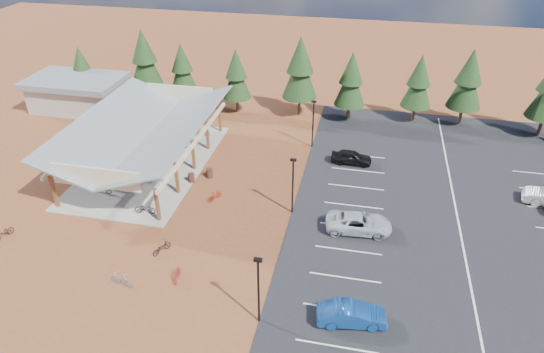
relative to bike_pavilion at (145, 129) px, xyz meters
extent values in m
plane|color=brown|center=(10.00, -7.00, -3.82)|extent=(140.00, 140.00, 0.00)
cube|color=black|center=(28.50, -4.00, -3.80)|extent=(27.00, 44.00, 0.04)
cube|color=gray|center=(0.00, 0.00, -3.77)|extent=(10.60, 18.60, 0.10)
cube|color=#602C1B|center=(-4.60, -8.40, -2.22)|extent=(0.25, 0.25, 3.00)
cube|color=#602C1B|center=(-4.60, -4.20, -2.22)|extent=(0.25, 0.25, 3.00)
cube|color=#602C1B|center=(-4.60, 0.00, -2.22)|extent=(0.25, 0.25, 3.00)
cube|color=#602C1B|center=(-4.60, 4.20, -2.22)|extent=(0.25, 0.25, 3.00)
cube|color=#602C1B|center=(-4.60, 8.40, -2.22)|extent=(0.25, 0.25, 3.00)
cube|color=#602C1B|center=(4.60, -8.40, -2.22)|extent=(0.25, 0.25, 3.00)
cube|color=#602C1B|center=(4.60, -4.20, -2.22)|extent=(0.25, 0.25, 3.00)
cube|color=#602C1B|center=(4.60, 0.00, -2.22)|extent=(0.25, 0.25, 3.00)
cube|color=#602C1B|center=(4.60, 4.20, -2.22)|extent=(0.25, 0.25, 3.00)
cube|color=#602C1B|center=(4.60, 8.40, -2.22)|extent=(0.25, 0.25, 3.00)
cube|color=beige|center=(-5.00, 0.00, -0.72)|extent=(0.22, 18.00, 0.35)
cube|color=beige|center=(5.00, 0.00, -0.72)|extent=(0.22, 18.00, 0.35)
cube|color=slate|center=(-2.90, 0.00, 0.18)|extent=(5.85, 19.40, 2.13)
cube|color=slate|center=(2.90, 0.00, 0.18)|extent=(5.85, 19.40, 2.13)
cube|color=beige|center=(0.00, -9.00, 0.08)|extent=(7.50, 0.15, 1.80)
cube|color=beige|center=(0.00, 9.00, 0.08)|extent=(7.50, 0.15, 1.80)
cube|color=#ADA593|center=(-14.00, 11.00, -2.22)|extent=(10.00, 6.00, 3.20)
cube|color=slate|center=(-14.00, 11.00, -0.27)|extent=(11.00, 7.00, 0.70)
cylinder|color=black|center=(15.00, -17.00, -1.32)|extent=(0.14, 0.14, 5.00)
cube|color=black|center=(15.00, -17.00, 1.23)|extent=(0.50, 0.25, 0.18)
cylinder|color=black|center=(15.00, -5.00, -1.32)|extent=(0.14, 0.14, 5.00)
cube|color=black|center=(15.00, -5.00, 1.23)|extent=(0.50, 0.25, 0.18)
cylinder|color=black|center=(15.00, 7.00, -1.32)|extent=(0.14, 0.14, 5.00)
cube|color=black|center=(15.00, 7.00, 1.23)|extent=(0.50, 0.25, 0.18)
cylinder|color=#402217|center=(5.13, -2.26, -3.37)|extent=(0.60, 0.60, 0.90)
cylinder|color=#402217|center=(6.47, -1.07, -3.37)|extent=(0.60, 0.60, 0.90)
cylinder|color=#382314|center=(-14.79, 14.10, -3.01)|extent=(0.36, 0.36, 1.63)
cone|color=#1A3313|center=(-14.79, 14.10, -0.23)|extent=(2.87, 2.87, 3.92)
cone|color=#1A3313|center=(-14.79, 14.10, 1.40)|extent=(2.22, 2.22, 2.94)
cylinder|color=#382314|center=(-6.74, 15.10, -2.73)|extent=(0.36, 0.36, 2.20)
cone|color=#1A3313|center=(-6.74, 15.10, 1.01)|extent=(3.86, 3.86, 5.27)
cone|color=#1A3313|center=(-6.74, 15.10, 3.20)|extent=(2.99, 2.99, 3.95)
cylinder|color=#382314|center=(-1.91, 14.89, -2.89)|extent=(0.36, 0.36, 1.88)
cone|color=#1A3313|center=(-1.91, 14.89, 0.30)|extent=(3.30, 3.30, 4.50)
cone|color=#1A3313|center=(-1.91, 14.89, 2.18)|extent=(2.55, 2.55, 3.38)
cylinder|color=#382314|center=(5.02, 14.04, -2.89)|extent=(0.36, 0.36, 1.86)
cone|color=#1A3313|center=(5.02, 14.04, 0.28)|extent=(3.28, 3.28, 4.47)
cone|color=#1A3313|center=(5.02, 14.04, 2.14)|extent=(2.53, 2.53, 3.35)
cylinder|color=#382314|center=(12.34, 14.75, -2.68)|extent=(0.36, 0.36, 2.28)
cone|color=#1A3313|center=(12.34, 14.75, 1.19)|extent=(4.01, 4.01, 5.47)
cone|color=#1A3313|center=(12.34, 14.75, 3.47)|extent=(3.10, 3.10, 4.10)
cylinder|color=#382314|center=(18.14, 14.44, -2.84)|extent=(0.36, 0.36, 1.97)
cone|color=#1A3313|center=(18.14, 14.44, 0.50)|extent=(3.46, 3.46, 4.72)
cone|color=#1A3313|center=(18.14, 14.44, 2.47)|extent=(2.67, 2.67, 3.54)
cylinder|color=#382314|center=(25.50, 15.71, -2.87)|extent=(0.36, 0.36, 1.91)
cone|color=#1A3313|center=(25.50, 15.71, 0.38)|extent=(3.37, 3.37, 4.59)
cone|color=#1A3313|center=(25.50, 15.71, 2.30)|extent=(2.60, 2.60, 3.44)
cylinder|color=#382314|center=(30.65, 15.98, -2.76)|extent=(0.36, 0.36, 2.13)
cone|color=#1A3313|center=(30.65, 15.98, 0.87)|extent=(3.75, 3.75, 5.12)
cone|color=#1A3313|center=(30.65, 15.98, 3.00)|extent=(2.90, 2.90, 3.84)
cylinder|color=#382314|center=(38.73, 14.67, -2.71)|extent=(0.36, 0.36, 2.23)
imported|color=black|center=(-1.91, -5.69, -3.24)|extent=(1.92, 0.87, 0.97)
imported|color=gray|center=(-1.93, -0.84, -3.17)|extent=(1.90, 1.01, 1.10)
imported|color=navy|center=(-1.80, 2.72, -3.26)|extent=(1.86, 0.93, 0.93)
imported|color=maroon|center=(-3.62, 7.80, -3.19)|extent=(1.86, 0.95, 1.08)
imported|color=black|center=(3.10, -7.80, -3.26)|extent=(1.84, 0.80, 0.94)
imported|color=#93979B|center=(0.93, -3.21, -3.20)|extent=(1.78, 0.73, 1.04)
imported|color=#10279C|center=(1.64, 3.80, -3.29)|extent=(1.68, 0.64, 0.87)
imported|color=maroon|center=(3.02, 6.81, -3.20)|extent=(1.79, 0.62, 1.06)
imported|color=black|center=(-6.26, -13.05, -3.35)|extent=(1.08, 1.89, 0.94)
imported|color=maroon|center=(8.60, -14.54, -3.34)|extent=(0.70, 1.65, 0.96)
imported|color=black|center=(6.37, -12.07, -3.39)|extent=(1.28, 1.72, 0.86)
imported|color=gray|center=(5.10, -15.89, -3.28)|extent=(1.86, 0.85, 1.08)
imported|color=maroon|center=(8.14, -4.55, -3.38)|extent=(1.07, 1.51, 0.89)
imported|color=navy|center=(20.67, -15.98, -3.07)|extent=(4.52, 2.20, 1.43)
imported|color=#B4B7BD|center=(20.56, -6.38, -3.06)|extent=(5.38, 2.83, 1.44)
imported|color=black|center=(19.24, 4.29, -3.11)|extent=(3.94, 1.61, 1.34)
camera|label=1|loc=(20.24, -37.70, 19.93)|focal=32.00mm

